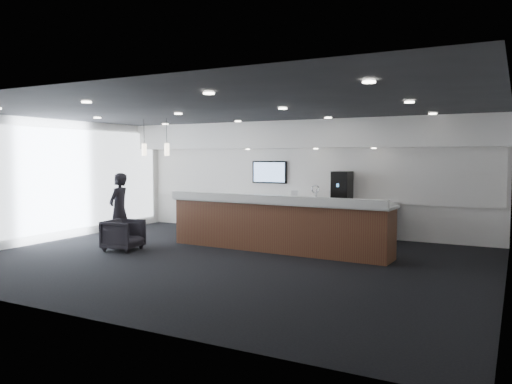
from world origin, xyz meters
The scene contains 24 objects.
ground centered at (0.00, 0.00, 0.00)m, with size 10.00×10.00×0.00m, color black.
ceiling centered at (0.00, 0.00, 3.00)m, with size 10.00×8.00×0.02m, color black.
back_wall centered at (0.00, 4.00, 1.50)m, with size 10.00×0.02×3.00m, color white.
left_wall centered at (-5.00, 0.00, 1.50)m, with size 0.02×8.00×3.00m, color white.
right_wall centered at (5.00, 0.00, 1.50)m, with size 0.02×8.00×3.00m, color white.
soffit_bulkhead centered at (0.00, 3.55, 2.65)m, with size 10.00×0.90×0.70m, color white.
alcove_panel centered at (0.00, 3.97, 1.60)m, with size 9.80×0.06×1.40m, color white.
window_blinds_wall centered at (-4.96, 0.00, 1.50)m, with size 0.04×7.36×2.55m, color white.
back_credenza centered at (0.00, 3.64, 0.48)m, with size 5.06×0.66×0.95m.
wall_tv centered at (-1.00, 3.91, 1.65)m, with size 1.05×0.08×0.62m.
pendant_left centered at (-2.40, 0.80, 2.25)m, with size 0.12×0.12×0.30m, color #FCE9C5.
pendant_right centered at (-3.10, 0.80, 2.25)m, with size 0.12×0.12×0.30m, color #FCE9C5.
ceiling_can_lights centered at (0.00, 0.00, 2.97)m, with size 7.00×5.00×0.02m, color white, non-canonical shape.
service_counter centered at (0.45, 1.33, 0.58)m, with size 5.20×1.07×1.49m.
coffee_machine centered at (1.19, 3.62, 1.33)m, with size 0.45×0.57×0.76m.
info_sign_left centered at (-0.07, 3.51, 1.07)m, with size 0.18×0.02×0.24m, color white.
info_sign_right centered at (0.96, 3.57, 1.08)m, with size 0.20×0.02×0.26m, color white.
armchair centered at (-2.60, -0.19, 0.34)m, with size 0.73×0.75×0.69m, color black.
lounge_guest centered at (-3.13, 0.25, 0.85)m, with size 0.62×0.41×1.70m, color black.
cup_0 centered at (1.21, 3.57, 1.00)m, with size 0.10×0.10×0.10m, color white.
cup_1 centered at (1.07, 3.57, 1.00)m, with size 0.10×0.10×0.10m, color white.
cup_2 centered at (0.93, 3.57, 1.00)m, with size 0.10×0.10×0.10m, color white.
cup_3 centered at (0.79, 3.57, 1.00)m, with size 0.10×0.10×0.10m, color white.
cup_4 centered at (0.65, 3.57, 1.00)m, with size 0.10×0.10×0.10m, color white.
Camera 1 is at (5.14, -8.52, 2.06)m, focal length 35.00 mm.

